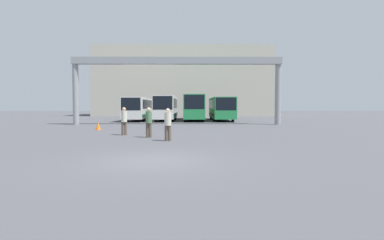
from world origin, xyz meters
name	(u,v)px	position (x,y,z in m)	size (l,w,h in m)	color
ground_plane	(153,161)	(0.00, 0.00, 0.00)	(200.00, 200.00, 0.00)	#47474C
building_backdrop	(183,83)	(0.00, 49.87, 6.53)	(33.60, 12.00, 13.06)	#B7B2A3
overhead_gantry	(177,70)	(0.00, 20.32, 5.62)	(21.43, 0.80, 6.91)	gray
bus_slot_0	(140,107)	(-5.49, 30.13, 1.72)	(2.49, 12.47, 2.98)	silver
bus_slot_1	(166,107)	(-1.83, 29.37, 1.83)	(2.50, 10.96, 3.17)	silver
bus_slot_2	(194,106)	(1.83, 29.88, 1.91)	(2.58, 11.97, 3.31)	#268C4C
bus_slot_3	(221,107)	(5.49, 29.20, 1.73)	(2.63, 10.62, 3.00)	#268C4C
pedestrian_near_left	(168,124)	(0.10, 6.04, 0.96)	(0.38, 0.38, 1.82)	brown
pedestrian_near_center	(124,120)	(-3.05, 9.31, 0.98)	(0.38, 0.38, 1.85)	brown
pedestrian_near_right	(149,122)	(-1.21, 7.84, 0.98)	(0.39, 0.39, 1.86)	brown
traffic_cone	(98,126)	(-6.11, 13.66, 0.31)	(0.41, 0.41, 0.62)	orange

